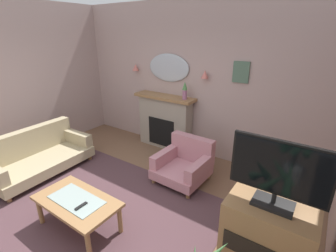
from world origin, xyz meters
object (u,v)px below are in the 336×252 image
fireplace (165,122)px  floral_couch (37,155)px  wall_sconce_right (205,74)px  wall_mirror (168,68)px  framed_picture (241,72)px  mantel_vase_right (185,90)px  armchair_near_fireplace (185,163)px  wall_sconce_left (136,67)px  tv_cabinet (266,241)px  tv_flatscreen (279,173)px  coffee_table (77,203)px  tv_remote (81,206)px

fireplace → floral_couch: 2.53m
fireplace → wall_sconce_right: bearing=6.2°
wall_mirror → framed_picture: wall_mirror is taller
mantel_vase_right → wall_sconce_right: wall_sconce_right is taller
wall_mirror → wall_sconce_right: 0.85m
mantel_vase_right → armchair_near_fireplace: bearing=-57.6°
wall_sconce_right → framed_picture: size_ratio=0.39×
mantel_vase_right → wall_sconce_left: (-1.35, 0.12, 0.31)m
armchair_near_fireplace → tv_cabinet: tv_cabinet is taller
mantel_vase_right → tv_cabinet: (2.12, -1.92, -0.89)m
tv_flatscreen → floral_couch: bearing=-177.3°
floral_couch → armchair_near_fireplace: size_ratio=2.08×
wall_sconce_left → tv_flatscreen: size_ratio=0.17×
coffee_table → tv_cabinet: 2.22m
fireplace → coffee_table: 2.68m
wall_mirror → wall_sconce_right: wall_mirror is taller
armchair_near_fireplace → tv_cabinet: 1.93m
tv_remote → wall_mirror: bearing=103.4°
wall_sconce_left → coffee_table: size_ratio=0.13×
wall_mirror → fireplace: bearing=-90.0°
wall_mirror → wall_sconce_right: size_ratio=6.86×
fireplace → armchair_near_fireplace: 1.37m
floral_couch → armchair_near_fireplace: bearing=29.1°
wall_sconce_left → tv_flatscreen: 4.06m
wall_sconce_right → tv_flatscreen: (1.77, -2.06, -0.41)m
mantel_vase_right → wall_sconce_right: bearing=18.9°
mantel_vase_right → coffee_table: (0.00, -2.59, -0.96)m
wall_sconce_right → armchair_near_fireplace: 1.67m
fireplace → tv_cabinet: size_ratio=1.51×
tv_flatscreen → coffee_table: bearing=-162.9°
fireplace → tv_flatscreen: tv_flatscreen is taller
tv_flatscreen → armchair_near_fireplace: bearing=145.1°
mantel_vase_right → tv_flatscreen: 2.88m
floral_couch → tv_flatscreen: bearing=2.7°
mantel_vase_right → tv_remote: bearing=-86.3°
tv_remote → tv_flatscreen: bearing=19.8°
fireplace → coffee_table: bearing=-79.1°
tv_flatscreen → tv_remote: bearing=-160.2°
fireplace → floral_couch: fireplace is taller
wall_sconce_right → armchair_near_fireplace: size_ratio=0.17×
wall_sconce_right → framed_picture: 0.66m
coffee_table → tv_remote: (0.16, -0.05, 0.07)m
wall_sconce_right → tv_remote: 3.02m
wall_sconce_right → tv_flatscreen: size_ratio=0.17×
wall_mirror → armchair_near_fireplace: wall_mirror is taller
coffee_table → armchair_near_fireplace: bearing=73.5°
tv_cabinet → fireplace: bearing=143.3°
wall_sconce_right → tv_remote: bearing=-93.8°
framed_picture → tv_remote: (-0.83, -2.82, -1.30)m
mantel_vase_right → armchair_near_fireplace: mantel_vase_right is taller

